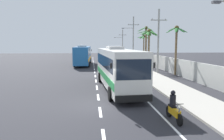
% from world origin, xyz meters
% --- Properties ---
extents(ground_plane, '(160.00, 160.00, 0.00)m').
position_xyz_m(ground_plane, '(0.00, 0.00, 0.00)').
color(ground_plane, '#28282D').
extents(sidewalk_kerb, '(3.20, 90.00, 0.14)m').
position_xyz_m(sidewalk_kerb, '(6.80, 10.00, 0.07)').
color(sidewalk_kerb, '#A8A399').
rests_on(sidewalk_kerb, ground).
extents(lane_markings, '(3.58, 71.21, 0.01)m').
position_xyz_m(lane_markings, '(2.08, 14.84, 0.00)').
color(lane_markings, white).
rests_on(lane_markings, ground).
extents(boundary_wall, '(0.24, 60.00, 2.12)m').
position_xyz_m(boundary_wall, '(10.60, 14.00, 1.06)').
color(boundary_wall, '#B2B2AD').
rests_on(boundary_wall, ground).
extents(coach_bus_foreground, '(3.39, 12.23, 3.81)m').
position_xyz_m(coach_bus_foreground, '(1.83, 4.95, 1.98)').
color(coach_bus_foreground, silver).
rests_on(coach_bus_foreground, ground).
extents(coach_bus_far_lane, '(3.25, 12.25, 3.74)m').
position_xyz_m(coach_bus_far_lane, '(-2.03, 27.24, 1.95)').
color(coach_bus_far_lane, '#2366A8').
rests_on(coach_bus_far_lane, ground).
extents(motorcycle_beside_bus, '(0.56, 1.96, 1.55)m').
position_xyz_m(motorcycle_beside_bus, '(3.97, 14.16, 0.64)').
color(motorcycle_beside_bus, black).
rests_on(motorcycle_beside_bus, ground).
extents(motorcycle_trailing, '(0.56, 1.96, 1.61)m').
position_xyz_m(motorcycle_trailing, '(3.80, -3.63, 0.66)').
color(motorcycle_trailing, black).
rests_on(motorcycle_trailing, ground).
extents(pedestrian_near_kerb, '(0.36, 0.36, 1.78)m').
position_xyz_m(pedestrian_near_kerb, '(6.28, 18.93, 1.07)').
color(pedestrian_near_kerb, black).
rests_on(pedestrian_near_kerb, sidewalk_kerb).
extents(utility_pole_mid, '(2.21, 0.24, 8.55)m').
position_xyz_m(utility_pole_mid, '(8.43, 14.07, 4.46)').
color(utility_pole_mid, '#9E9E99').
rests_on(utility_pole_mid, ground).
extents(utility_pole_far, '(3.68, 0.24, 9.64)m').
position_xyz_m(utility_pole_far, '(8.28, 31.00, 5.13)').
color(utility_pole_far, '#9E9E99').
rests_on(utility_pole_far, ground).
extents(utility_pole_distant, '(3.59, 0.24, 8.05)m').
position_xyz_m(utility_pole_distant, '(8.46, 47.94, 4.30)').
color(utility_pole_distant, '#9E9E99').
rests_on(utility_pole_distant, ground).
extents(palm_nearest, '(2.79, 2.63, 6.19)m').
position_xyz_m(palm_nearest, '(8.27, 18.31, 4.68)').
color(palm_nearest, brown).
rests_on(palm_nearest, ground).
extents(palm_second, '(2.82, 2.83, 6.35)m').
position_xyz_m(palm_second, '(10.40, 12.79, 4.60)').
color(palm_second, brown).
rests_on(palm_second, ground).
extents(palm_third, '(2.89, 2.88, 5.96)m').
position_xyz_m(palm_third, '(11.01, 32.65, 4.53)').
color(palm_third, brown).
rests_on(palm_third, ground).
extents(palm_fourth, '(3.73, 3.47, 6.47)m').
position_xyz_m(palm_fourth, '(9.05, 21.06, 4.54)').
color(palm_fourth, brown).
rests_on(palm_fourth, ground).
extents(palm_farthest, '(3.23, 3.35, 7.28)m').
position_xyz_m(palm_farthest, '(9.79, 25.93, 4.90)').
color(palm_farthest, brown).
rests_on(palm_farthest, ground).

